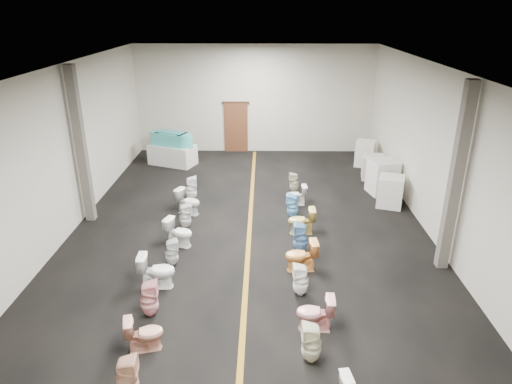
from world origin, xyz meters
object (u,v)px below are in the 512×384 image
at_px(appliance_crate_b, 383,177).
at_px(toilet_right_6, 300,238).
at_px(toilet_left_4, 157,271).
at_px(toilet_right_4, 301,280).
at_px(toilet_right_5, 301,256).
at_px(toilet_left_2, 144,333).
at_px(appliance_crate_c, 373,167).
at_px(toilet_left_9, 191,188).
at_px(toilet_left_6, 179,232).
at_px(bathtub, 171,138).
at_px(appliance_crate_a, 390,191).
at_px(toilet_right_8, 293,206).
at_px(toilet_right_10, 294,183).
at_px(toilet_left_1, 127,378).
at_px(toilet_right_3, 315,313).
at_px(toilet_left_5, 172,253).
at_px(toilet_right_7, 301,221).
at_px(appliance_crate_d, 365,153).
at_px(toilet_right_9, 296,195).
at_px(display_table, 173,155).
at_px(toilet_left_7, 185,216).
at_px(toilet_right_2, 312,343).
at_px(toilet_left_3, 149,299).
at_px(toilet_left_8, 188,202).

bearing_deg(appliance_crate_b, toilet_right_6, -126.79).
relative_size(toilet_left_4, toilet_right_4, 1.08).
bearing_deg(toilet_right_5, toilet_left_2, -52.79).
height_order(appliance_crate_c, toilet_left_9, appliance_crate_c).
bearing_deg(toilet_left_2, toilet_left_6, -14.66).
xyz_separation_m(bathtub, toilet_left_6, (1.42, -6.68, -0.69)).
bearing_deg(appliance_crate_a, appliance_crate_c, 90.00).
bearing_deg(toilet_right_8, toilet_right_10, -168.27).
bearing_deg(appliance_crate_b, toilet_left_1, -124.90).
relative_size(toilet_right_3, toilet_right_6, 0.91).
bearing_deg(toilet_right_5, toilet_left_5, -97.95).
xyz_separation_m(toilet_left_5, toilet_right_4, (3.05, -1.18, 0.03)).
bearing_deg(toilet_right_4, toilet_right_7, 171.95).
xyz_separation_m(appliance_crate_d, toilet_left_5, (-6.24, -7.66, -0.15)).
height_order(appliance_crate_a, toilet_right_4, appliance_crate_a).
height_order(bathtub, toilet_right_3, bathtub).
distance_m(appliance_crate_c, toilet_right_5, 7.09).
xyz_separation_m(toilet_right_4, toilet_right_8, (0.05, 3.95, -0.00)).
bearing_deg(toilet_right_7, appliance_crate_d, 152.07).
bearing_deg(toilet_right_9, toilet_left_2, -29.88).
height_order(display_table, toilet_right_7, display_table).
height_order(toilet_right_7, toilet_right_9, toilet_right_7).
distance_m(toilet_left_1, toilet_left_7, 6.10).
distance_m(appliance_crate_d, toilet_left_2, 12.28).
relative_size(toilet_left_1, toilet_left_6, 1.04).
xyz_separation_m(toilet_right_3, toilet_right_6, (-0.06, 3.05, 0.04)).
distance_m(appliance_crate_b, toilet_right_7, 4.24).
bearing_deg(appliance_crate_d, toilet_right_2, -106.14).
relative_size(toilet_left_4, toilet_right_7, 1.08).
distance_m(toilet_left_3, toilet_right_6, 4.22).
distance_m(toilet_left_6, toilet_right_8, 3.56).
distance_m(toilet_left_4, toilet_left_5, 0.93).
height_order(appliance_crate_a, toilet_left_8, appliance_crate_a).
distance_m(appliance_crate_b, toilet_right_4, 6.77).
height_order(toilet_left_9, toilet_right_4, toilet_left_9).
xyz_separation_m(toilet_left_3, toilet_right_2, (3.17, -1.25, -0.00)).
xyz_separation_m(toilet_left_1, toilet_left_5, (-0.06, 4.07, -0.04)).
bearing_deg(toilet_right_3, toilet_left_1, -58.47).
bearing_deg(appliance_crate_c, bathtub, 168.96).
bearing_deg(toilet_right_6, bathtub, -148.62).
height_order(toilet_right_7, toilet_right_10, toilet_right_7).
bearing_deg(toilet_left_8, toilet_left_9, 27.28).
xyz_separation_m(appliance_crate_c, toilet_right_9, (-2.96, -2.47, -0.10)).
distance_m(toilet_left_5, toilet_right_8, 4.16).
relative_size(toilet_left_4, toilet_left_9, 1.01).
bearing_deg(toilet_left_5, toilet_right_5, -108.82).
xyz_separation_m(display_table, toilet_right_9, (4.69, -3.97, -0.07)).
distance_m(appliance_crate_a, toilet_left_5, 7.26).
bearing_deg(toilet_right_3, toilet_left_9, -149.16).
height_order(toilet_right_5, toilet_right_9, toilet_right_5).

